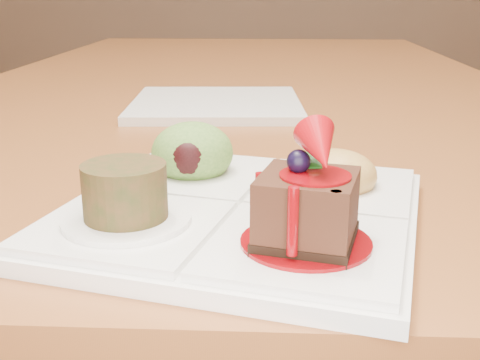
{
  "coord_description": "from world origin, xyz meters",
  "views": [
    {
      "loc": [
        0.05,
        -1.18,
        0.92
      ],
      "look_at": [
        0.03,
        -0.75,
        0.79
      ],
      "focal_mm": 45.0,
      "sensor_mm": 36.0,
      "label": 1
    }
  ],
  "objects": [
    {
      "name": "dining_table",
      "position": [
        0.0,
        0.0,
        0.68
      ],
      "size": [
        1.0,
        1.8,
        0.75
      ],
      "color": "brown",
      "rests_on": "ground"
    },
    {
      "name": "sampler_plate",
      "position": [
        0.03,
        -0.75,
        0.77
      ],
      "size": [
        0.31,
        0.31,
        0.1
      ],
      "rotation": [
        0.0,
        0.0,
        -0.25
      ],
      "color": "white",
      "rests_on": "dining_table"
    },
    {
      "name": "second_plate",
      "position": [
        -0.03,
        -0.3,
        0.76
      ],
      "size": [
        0.26,
        0.26,
        0.01
      ],
      "primitive_type": "cube",
      "rotation": [
        0.0,
        0.0,
        0.05
      ],
      "color": "white",
      "rests_on": "dining_table"
    }
  ]
}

